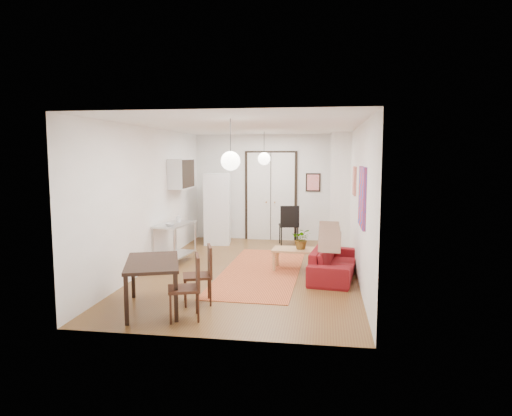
# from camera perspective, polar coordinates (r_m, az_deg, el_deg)

# --- Properties ---
(floor) EXTENTS (7.00, 7.00, 0.00)m
(floor) POSITION_cam_1_polar(r_m,az_deg,el_deg) (9.38, -0.62, -7.81)
(floor) COLOR brown
(floor) RESTS_ON ground
(ceiling) EXTENTS (4.20, 7.00, 0.02)m
(ceiling) POSITION_cam_1_polar(r_m,az_deg,el_deg) (9.10, -0.64, 10.16)
(ceiling) COLOR white
(ceiling) RESTS_ON wall_back
(wall_back) EXTENTS (4.20, 0.02, 2.90)m
(wall_back) POSITION_cam_1_polar(r_m,az_deg,el_deg) (12.58, 1.89, 2.59)
(wall_back) COLOR white
(wall_back) RESTS_ON floor
(wall_front) EXTENTS (4.20, 0.02, 2.90)m
(wall_front) POSITION_cam_1_polar(r_m,az_deg,el_deg) (5.73, -6.18, -2.37)
(wall_front) COLOR white
(wall_front) RESTS_ON floor
(wall_left) EXTENTS (0.02, 7.00, 2.90)m
(wall_left) POSITION_cam_1_polar(r_m,az_deg,el_deg) (9.68, -13.00, 1.20)
(wall_left) COLOR white
(wall_left) RESTS_ON floor
(wall_right) EXTENTS (0.02, 7.00, 2.90)m
(wall_right) POSITION_cam_1_polar(r_m,az_deg,el_deg) (9.04, 12.63, 0.82)
(wall_right) COLOR white
(wall_right) RESTS_ON floor
(double_doors) EXTENTS (1.44, 0.06, 2.50)m
(double_doors) POSITION_cam_1_polar(r_m,az_deg,el_deg) (12.56, 1.87, 1.44)
(double_doors) COLOR silver
(double_doors) RESTS_ON wall_back
(stub_partition) EXTENTS (0.50, 0.10, 2.90)m
(stub_partition) POSITION_cam_1_polar(r_m,az_deg,el_deg) (11.56, 10.50, 2.12)
(stub_partition) COLOR white
(stub_partition) RESTS_ON floor
(wall_cabinet) EXTENTS (0.35, 1.00, 0.70)m
(wall_cabinet) POSITION_cam_1_polar(r_m,az_deg,el_deg) (11.00, -9.33, 4.27)
(wall_cabinet) COLOR silver
(wall_cabinet) RESTS_ON wall_left
(painting_popart) EXTENTS (0.05, 1.00, 1.00)m
(painting_popart) POSITION_cam_1_polar(r_m,az_deg,el_deg) (7.78, 13.14, 1.36)
(painting_popart) COLOR red
(painting_popart) RESTS_ON wall_right
(painting_abstract) EXTENTS (0.05, 0.50, 0.60)m
(painting_abstract) POSITION_cam_1_polar(r_m,az_deg,el_deg) (9.81, 12.21, 3.33)
(painting_abstract) COLOR beige
(painting_abstract) RESTS_ON wall_right
(poster_back) EXTENTS (0.40, 0.03, 0.50)m
(poster_back) POSITION_cam_1_polar(r_m,az_deg,el_deg) (12.47, 7.15, 3.19)
(poster_back) COLOR red
(poster_back) RESTS_ON wall_back
(print_left) EXTENTS (0.03, 0.44, 0.54)m
(print_left) POSITION_cam_1_polar(r_m,az_deg,el_deg) (11.52, -9.28, 4.62)
(print_left) COLOR olive
(print_left) RESTS_ON wall_left
(pendant_back) EXTENTS (0.30, 0.30, 0.80)m
(pendant_back) POSITION_cam_1_polar(r_m,az_deg,el_deg) (11.06, 1.01, 6.18)
(pendant_back) COLOR white
(pendant_back) RESTS_ON ceiling
(pendant_front) EXTENTS (0.30, 0.30, 0.80)m
(pendant_front) POSITION_cam_1_polar(r_m,az_deg,el_deg) (7.12, -3.20, 5.90)
(pendant_front) COLOR white
(pendant_front) RESTS_ON ceiling
(kilim_rug) EXTENTS (1.62, 4.09, 0.01)m
(kilim_rug) POSITION_cam_1_polar(r_m,az_deg,el_deg) (9.32, 0.66, -7.88)
(kilim_rug) COLOR #C96032
(kilim_rug) RESTS_ON floor
(sofa) EXTENTS (2.03, 1.02, 0.57)m
(sofa) POSITION_cam_1_polar(r_m,az_deg,el_deg) (8.99, 9.72, -6.68)
(sofa) COLOR maroon
(sofa) RESTS_ON floor
(coffee_table) EXTENTS (1.01, 0.60, 0.43)m
(coffee_table) POSITION_cam_1_polar(r_m,az_deg,el_deg) (9.39, 5.12, -5.46)
(coffee_table) COLOR tan
(coffee_table) RESTS_ON floor
(potted_plant) EXTENTS (0.40, 0.35, 0.42)m
(potted_plant) POSITION_cam_1_polar(r_m,az_deg,el_deg) (9.33, 5.75, -3.85)
(potted_plant) COLOR #337135
(potted_plant) RESTS_ON coffee_table
(kitchen_counter) EXTENTS (0.72, 1.20, 0.87)m
(kitchen_counter) POSITION_cam_1_polar(r_m,az_deg,el_deg) (10.10, -10.10, -3.67)
(kitchen_counter) COLOR silver
(kitchen_counter) RESTS_ON floor
(bowl) EXTENTS (0.25, 0.25, 0.05)m
(bowl) POSITION_cam_1_polar(r_m,az_deg,el_deg) (9.76, -10.70, -2.01)
(bowl) COLOR white
(bowl) RESTS_ON kitchen_counter
(soap_bottle) EXTENTS (0.10, 0.10, 0.18)m
(soap_bottle) POSITION_cam_1_polar(r_m,az_deg,el_deg) (10.27, -9.70, -1.20)
(soap_bottle) COLOR teal
(soap_bottle) RESTS_ON kitchen_counter
(fridge) EXTENTS (0.74, 0.74, 1.86)m
(fridge) POSITION_cam_1_polar(r_m,az_deg,el_deg) (12.05, -4.86, -0.10)
(fridge) COLOR white
(fridge) RESTS_ON floor
(dining_table) EXTENTS (1.17, 1.53, 0.75)m
(dining_table) POSITION_cam_1_polar(r_m,az_deg,el_deg) (7.14, -12.83, -7.12)
(dining_table) COLOR black
(dining_table) RESTS_ON floor
(dining_chair_near) EXTENTS (0.56, 0.68, 0.93)m
(dining_chair_near) POSITION_cam_1_polar(r_m,az_deg,el_deg) (7.39, -7.17, -7.57)
(dining_chair_near) COLOR #3B1E13
(dining_chair_near) RESTS_ON floor
(dining_chair_far) EXTENTS (0.56, 0.68, 0.93)m
(dining_chair_far) POSITION_cam_1_polar(r_m,az_deg,el_deg) (6.75, -8.79, -8.99)
(dining_chair_far) COLOR #3B1E13
(dining_chair_far) RESTS_ON floor
(black_side_chair) EXTENTS (0.57, 0.57, 1.05)m
(black_side_chair) POSITION_cam_1_polar(r_m,az_deg,el_deg) (11.98, 4.15, -1.62)
(black_side_chair) COLOR black
(black_side_chair) RESTS_ON floor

